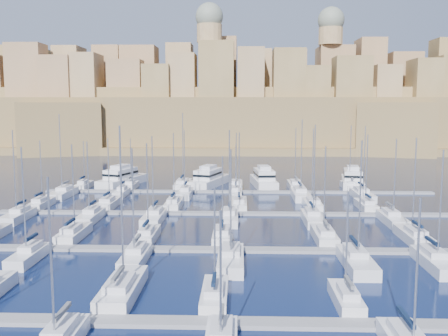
{
  "coord_description": "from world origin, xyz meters",
  "views": [
    {
      "loc": [
        0.55,
        -74.99,
        18.82
      ],
      "look_at": [
        -2.11,
        6.0,
        8.67
      ],
      "focal_mm": 40.0,
      "sensor_mm": 36.0,
      "label": 1
    }
  ],
  "objects_px": {
    "motor_yacht_a": "(122,178)",
    "motor_yacht_b": "(209,179)",
    "sailboat_2": "(122,289)",
    "motor_yacht_c": "(264,179)",
    "sailboat_4": "(346,298)",
    "motor_yacht_d": "(352,179)"
  },
  "relations": [
    {
      "from": "motor_yacht_a",
      "to": "motor_yacht_b",
      "type": "height_order",
      "value": "same"
    },
    {
      "from": "sailboat_2",
      "to": "motor_yacht_c",
      "type": "height_order",
      "value": "sailboat_2"
    },
    {
      "from": "motor_yacht_a",
      "to": "sailboat_2",
      "type": "bearing_deg",
      "value": -76.64
    },
    {
      "from": "sailboat_4",
      "to": "motor_yacht_b",
      "type": "xyz_separation_m",
      "value": [
        -17.41,
        70.43,
        1.02
      ]
    },
    {
      "from": "motor_yacht_c",
      "to": "motor_yacht_a",
      "type": "bearing_deg",
      "value": 179.12
    },
    {
      "from": "motor_yacht_a",
      "to": "motor_yacht_d",
      "type": "bearing_deg",
      "value": -0.32
    },
    {
      "from": "sailboat_4",
      "to": "sailboat_2",
      "type": "bearing_deg",
      "value": 175.91
    },
    {
      "from": "sailboat_2",
      "to": "motor_yacht_d",
      "type": "height_order",
      "value": "sailboat_2"
    },
    {
      "from": "sailboat_2",
      "to": "motor_yacht_b",
      "type": "height_order",
      "value": "sailboat_2"
    },
    {
      "from": "sailboat_4",
      "to": "motor_yacht_b",
      "type": "distance_m",
      "value": 72.56
    },
    {
      "from": "motor_yacht_a",
      "to": "motor_yacht_b",
      "type": "relative_size",
      "value": 1.02
    },
    {
      "from": "motor_yacht_c",
      "to": "motor_yacht_d",
      "type": "xyz_separation_m",
      "value": [
        20.68,
        0.22,
        -0.0
      ]
    },
    {
      "from": "motor_yacht_c",
      "to": "motor_yacht_d",
      "type": "bearing_deg",
      "value": 0.6
    },
    {
      "from": "sailboat_2",
      "to": "motor_yacht_a",
      "type": "relative_size",
      "value": 1.03
    },
    {
      "from": "sailboat_2",
      "to": "motor_yacht_a",
      "type": "xyz_separation_m",
      "value": [
        -16.4,
        69.04,
        0.94
      ]
    },
    {
      "from": "motor_yacht_a",
      "to": "motor_yacht_c",
      "type": "distance_m",
      "value": 33.59
    },
    {
      "from": "sailboat_2",
      "to": "sailboat_4",
      "type": "xyz_separation_m",
      "value": [
        21.76,
        -1.56,
        -0.08
      ]
    },
    {
      "from": "motor_yacht_c",
      "to": "sailboat_4",
      "type": "bearing_deg",
      "value": -86.27
    },
    {
      "from": "motor_yacht_a",
      "to": "motor_yacht_c",
      "type": "height_order",
      "value": "same"
    },
    {
      "from": "sailboat_2",
      "to": "motor_yacht_d",
      "type": "relative_size",
      "value": 1.07
    },
    {
      "from": "sailboat_4",
      "to": "motor_yacht_d",
      "type": "bearing_deg",
      "value": 77.09
    },
    {
      "from": "motor_yacht_b",
      "to": "motor_yacht_a",
      "type": "bearing_deg",
      "value": 179.56
    }
  ]
}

